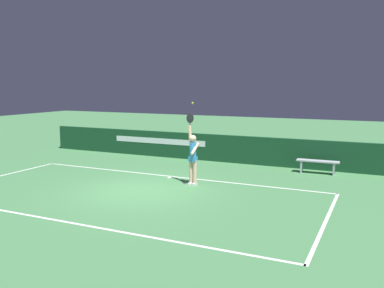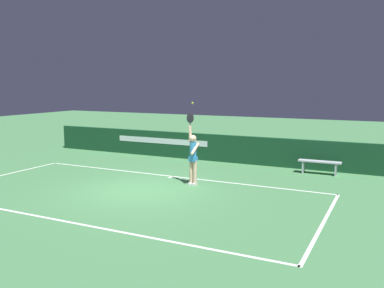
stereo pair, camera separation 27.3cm
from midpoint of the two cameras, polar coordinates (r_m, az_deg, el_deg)
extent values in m
plane|color=#44804B|center=(13.41, -7.85, -6.37)|extent=(60.00, 60.00, 0.00)
cube|color=white|center=(15.26, -3.32, -4.49)|extent=(11.61, 0.09, 0.00)
cube|color=white|center=(10.86, -17.69, -10.21)|extent=(11.61, 0.09, 0.00)
cube|color=white|center=(10.91, 17.30, -10.11)|extent=(0.09, 5.68, 0.00)
cube|color=white|center=(15.14, -3.59, -4.60)|extent=(0.09, 0.30, 0.00)
cube|color=#144024|center=(18.25, 1.89, -0.48)|extent=(16.91, 0.16, 1.19)
cube|color=white|center=(19.26, -5.04, 0.42)|extent=(4.72, 0.01, 0.25)
cylinder|color=beige|center=(13.90, -0.17, -3.98)|extent=(0.12, 0.12, 0.84)
cylinder|color=beige|center=(13.97, -0.70, -3.91)|extent=(0.12, 0.12, 0.84)
cube|color=white|center=(13.97, -0.21, -5.54)|extent=(0.12, 0.25, 0.07)
cube|color=white|center=(14.04, -0.74, -5.47)|extent=(0.12, 0.25, 0.07)
cylinder|color=#358CCB|center=(13.80, -0.44, -1.01)|extent=(0.22, 0.22, 0.60)
cube|color=#358CCB|center=(13.84, -0.43, -2.07)|extent=(0.27, 0.23, 0.16)
sphere|color=beige|center=(13.74, -0.44, 0.77)|extent=(0.23, 0.23, 0.23)
cylinder|color=beige|center=(13.78, -0.84, 1.41)|extent=(0.12, 0.11, 0.57)
cylinder|color=beige|center=(13.68, -0.16, -0.67)|extent=(0.14, 0.47, 0.39)
ellipsoid|color=black|center=(13.72, -0.84, 3.61)|extent=(0.33, 0.06, 0.38)
cylinder|color=black|center=(13.74, -0.84, 2.82)|extent=(0.03, 0.03, 0.18)
sphere|color=#C5DA2F|center=(13.35, -0.51, 5.67)|extent=(0.07, 0.07, 0.07)
cube|color=#ACB3BC|center=(16.30, 16.52, -2.28)|extent=(1.57, 0.38, 0.05)
cube|color=#ACB3BC|center=(16.43, 14.43, -2.97)|extent=(0.06, 0.32, 0.48)
cube|color=#ACB3BC|center=(16.27, 18.56, -3.25)|extent=(0.06, 0.32, 0.48)
camera|label=1|loc=(0.14, -90.58, -0.08)|focal=38.63mm
camera|label=2|loc=(0.14, 89.42, 0.08)|focal=38.63mm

